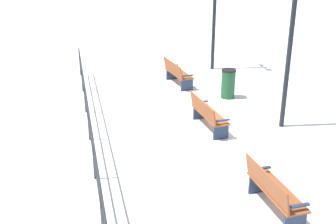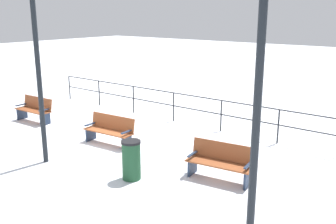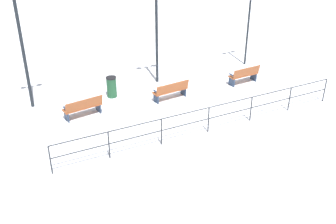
{
  "view_description": "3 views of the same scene",
  "coord_description": "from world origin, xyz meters",
  "px_view_note": "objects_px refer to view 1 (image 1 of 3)",
  "views": [
    {
      "loc": [
        -3.76,
        -10.41,
        4.88
      ],
      "look_at": [
        -1.4,
        -0.31,
        0.74
      ],
      "focal_mm": 44.85,
      "sensor_mm": 36.0,
      "label": 1
    },
    {
      "loc": [
        7.78,
        8.56,
        4.06
      ],
      "look_at": [
        -1.51,
        1.28,
        0.97
      ],
      "focal_mm": 41.23,
      "sensor_mm": 36.0,
      "label": 2
    },
    {
      "loc": [
        -15.26,
        7.67,
        8.34
      ],
      "look_at": [
        -2.56,
        1.33,
        0.78
      ],
      "focal_mm": 43.2,
      "sensor_mm": 36.0,
      "label": 3
    }
  ],
  "objects_px": {
    "lamppost_middle": "(294,8)",
    "bench_nearest": "(273,191)",
    "bench_second": "(207,114)",
    "trash_bin": "(228,84)",
    "bench_third": "(177,73)"
  },
  "relations": [
    {
      "from": "bench_second",
      "to": "trash_bin",
      "type": "distance_m",
      "value": 2.79
    },
    {
      "from": "bench_nearest",
      "to": "bench_third",
      "type": "distance_m",
      "value": 8.22
    },
    {
      "from": "bench_second",
      "to": "bench_nearest",
      "type": "bearing_deg",
      "value": -95.09
    },
    {
      "from": "bench_nearest",
      "to": "bench_third",
      "type": "xyz_separation_m",
      "value": [
        0.19,
        8.21,
        -0.01
      ]
    },
    {
      "from": "bench_third",
      "to": "lamppost_middle",
      "type": "height_order",
      "value": "lamppost_middle"
    },
    {
      "from": "bench_second",
      "to": "trash_bin",
      "type": "relative_size",
      "value": 1.74
    },
    {
      "from": "trash_bin",
      "to": "bench_second",
      "type": "bearing_deg",
      "value": -122.69
    },
    {
      "from": "bench_second",
      "to": "bench_third",
      "type": "xyz_separation_m",
      "value": [
        0.16,
        4.11,
        0.0
      ]
    },
    {
      "from": "bench_second",
      "to": "lamppost_middle",
      "type": "bearing_deg",
      "value": -12.98
    },
    {
      "from": "bench_third",
      "to": "trash_bin",
      "type": "distance_m",
      "value": 2.21
    },
    {
      "from": "bench_nearest",
      "to": "trash_bin",
      "type": "distance_m",
      "value": 6.64
    },
    {
      "from": "bench_second",
      "to": "trash_bin",
      "type": "bearing_deg",
      "value": 52.59
    },
    {
      "from": "lamppost_middle",
      "to": "bench_nearest",
      "type": "bearing_deg",
      "value": -119.9
    },
    {
      "from": "lamppost_middle",
      "to": "trash_bin",
      "type": "height_order",
      "value": "lamppost_middle"
    },
    {
      "from": "bench_second",
      "to": "trash_bin",
      "type": "height_order",
      "value": "trash_bin"
    }
  ]
}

